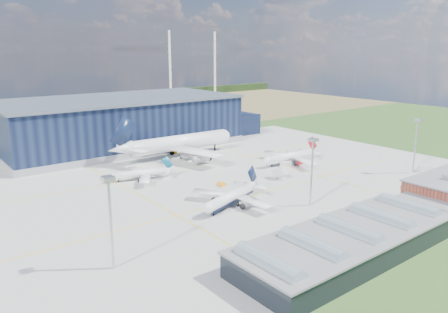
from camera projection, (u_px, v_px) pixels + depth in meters
ground at (231, 189)px, 163.08m from camera, size 600.00×600.00×0.00m
apron at (215, 183)px, 170.73m from camera, size 220.00×160.00×0.08m
farmland at (49, 118)px, 331.41m from camera, size 600.00×220.00×0.01m
treeline at (21, 103)px, 391.66m from camera, size 600.00×8.00×8.00m
hangar at (124, 124)px, 234.51m from camera, size 145.00×62.00×26.10m
glass_concourse at (357, 238)px, 112.43m from camera, size 78.00×23.00×8.60m
light_mast_west at (110, 208)px, 100.57m from camera, size 2.60×2.60×23.00m
light_mast_center at (312, 161)px, 142.40m from camera, size 2.60×2.60×23.00m
light_mast_east at (416, 137)px, 181.23m from camera, size 2.60×2.60×23.00m
airliner_navy at (231, 191)px, 144.28m from camera, size 40.89×40.45×10.58m
airliner_red at (289, 152)px, 197.78m from camera, size 34.80×34.12×10.85m
airliner_widebody at (180, 135)px, 210.25m from camera, size 67.26×65.84×21.61m
airliner_regional at (139, 170)px, 173.41m from camera, size 32.41×32.02×8.60m
gse_tug_a at (345, 220)px, 132.25m from camera, size 3.34×3.71×1.32m
gse_tug_b at (221, 184)px, 167.02m from camera, size 2.38×3.31×1.35m
gse_van_a at (286, 164)px, 194.18m from camera, size 5.17×2.79×2.15m
gse_cart_a at (291, 151)px, 221.79m from camera, size 3.11×3.74×1.38m
gse_tug_c at (175, 152)px, 218.66m from camera, size 2.63×3.27×1.24m
gse_cart_b at (196, 149)px, 226.55m from camera, size 3.14×2.59×1.17m
gse_van_c at (425, 168)px, 186.90m from camera, size 6.09×4.51×2.64m
airstair at (279, 174)px, 175.86m from camera, size 3.08×5.90×3.60m
car_a at (326, 232)px, 123.84m from camera, size 3.51×2.41×1.11m
car_b at (448, 184)px, 166.95m from camera, size 3.64×1.42×1.18m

